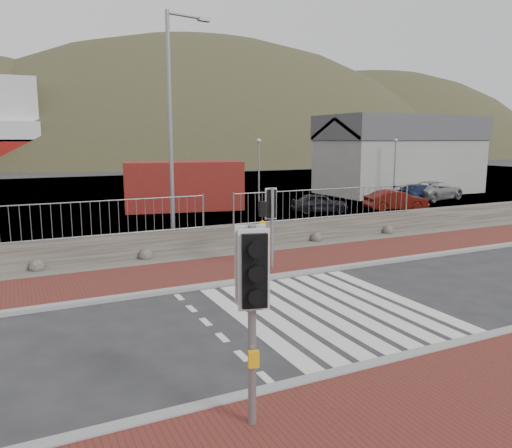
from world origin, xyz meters
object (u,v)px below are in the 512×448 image
car_a (320,203)px  car_c (420,193)px  traffic_signal_near (252,285)px  shipping_container (183,186)px  car_d (434,191)px  car_b (396,200)px  traffic_signal_far (271,211)px  streetlight (174,119)px

car_a → car_c: bearing=-62.8°
car_a → traffic_signal_near: bearing=163.8°
shipping_container → car_d: size_ratio=1.46×
shipping_container → car_b: 12.41m
car_a → car_c: car_c is taller
traffic_signal_far → car_a: 12.99m
streetlight → car_d: streetlight is taller
traffic_signal_far → car_d: 21.73m
traffic_signal_near → shipping_container: 22.96m
car_b → car_c: 4.90m
streetlight → car_b: bearing=4.8°
streetlight → car_c: bearing=8.1°
traffic_signal_near → car_c: (21.24, 18.65, -1.57)m
traffic_signal_near → shipping_container: (6.13, 22.12, -0.75)m
car_c → car_d: size_ratio=0.87×
car_c → car_b: bearing=109.4°
car_c → car_d: car_d is taller
streetlight → shipping_container: bearing=58.9°
traffic_signal_far → car_a: size_ratio=0.83×
traffic_signal_far → car_b: traffic_signal_far is taller
car_a → car_b: size_ratio=0.89×
car_b → car_d: size_ratio=0.78×
car_a → car_b: (4.37, -1.32, 0.05)m
traffic_signal_near → car_b: bearing=59.4°
car_a → streetlight: bearing=138.8°
traffic_signal_near → car_b: traffic_signal_near is taller
traffic_signal_far → car_a: traffic_signal_far is taller
traffic_signal_near → car_b: (17.00, 16.20, -1.56)m
shipping_container → streetlight: bearing=-98.6°
streetlight → shipping_container: streetlight is taller
shipping_container → car_d: 17.00m
traffic_signal_far → car_b: size_ratio=0.73×
traffic_signal_near → car_b: 23.54m
car_a → car_d: bearing=-62.3°
streetlight → car_d: (20.25, 7.08, -4.17)m
traffic_signal_near → shipping_container: traffic_signal_near is taller
traffic_signal_far → car_b: bearing=-138.8°
traffic_signal_near → car_d: traffic_signal_near is taller
traffic_signal_near → car_d: (22.82, 18.97, -1.51)m
car_b → car_c: car_b is taller
streetlight → car_a: size_ratio=2.68×
streetlight → car_a: streetlight is taller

